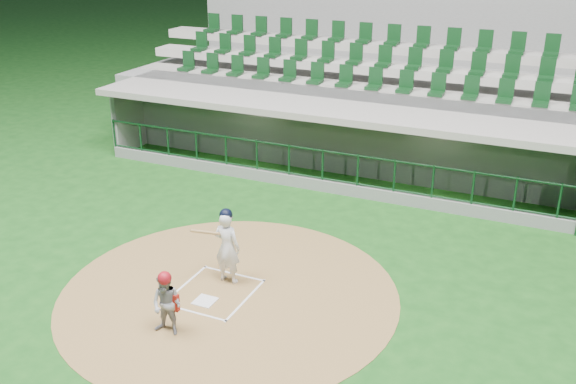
% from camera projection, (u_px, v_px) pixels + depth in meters
% --- Properties ---
extents(ground, '(120.00, 120.00, 0.00)m').
position_uv_depth(ground, '(222.00, 286.00, 13.93)').
color(ground, '#144614').
rests_on(ground, ground).
extents(dirt_circle, '(7.20, 7.20, 0.01)m').
position_uv_depth(dirt_circle, '(229.00, 293.00, 13.64)').
color(dirt_circle, brown).
rests_on(dirt_circle, ground).
extents(home_plate, '(0.43, 0.43, 0.02)m').
position_uv_depth(home_plate, '(205.00, 301.00, 13.33)').
color(home_plate, white).
rests_on(home_plate, dirt_circle).
extents(batter_box_chalk, '(1.55, 1.80, 0.01)m').
position_uv_depth(batter_box_chalk, '(215.00, 292.00, 13.67)').
color(batter_box_chalk, white).
rests_on(batter_box_chalk, ground).
extents(dugout_structure, '(16.40, 3.70, 3.00)m').
position_uv_depth(dugout_structure, '(348.00, 142.00, 20.10)').
color(dugout_structure, gray).
rests_on(dugout_structure, ground).
extents(seating_deck, '(17.00, 6.72, 5.15)m').
position_uv_depth(seating_deck, '(374.00, 105.00, 22.56)').
color(seating_deck, gray).
rests_on(seating_deck, ground).
extents(batter, '(0.85, 0.85, 1.74)m').
position_uv_depth(batter, '(227.00, 246.00, 13.77)').
color(batter, silver).
rests_on(batter, dirt_circle).
extents(catcher, '(0.63, 0.50, 1.33)m').
position_uv_depth(catcher, '(167.00, 303.00, 12.07)').
color(catcher, gray).
rests_on(catcher, dirt_circle).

